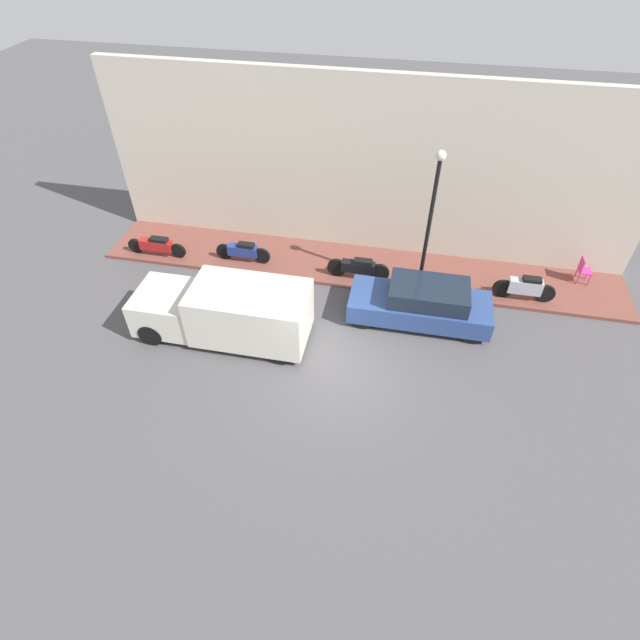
% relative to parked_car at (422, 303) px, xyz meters
% --- Properties ---
extents(ground_plane, '(60.00, 60.00, 0.00)m').
position_rel_parked_car_xyz_m(ground_plane, '(-2.53, 2.24, -0.65)').
color(ground_plane, '#514F51').
extents(sidewalk, '(2.39, 17.66, 0.12)m').
position_rel_parked_car_xyz_m(sidewalk, '(2.26, 2.24, -0.59)').
color(sidewalk, brown).
rests_on(sidewalk, ground_plane).
extents(building_facade, '(0.30, 17.66, 5.99)m').
position_rel_parked_car_xyz_m(building_facade, '(3.60, 2.24, 2.35)').
color(building_facade, beige).
rests_on(building_facade, ground_plane).
extents(parked_car, '(1.61, 4.19, 1.34)m').
position_rel_parked_car_xyz_m(parked_car, '(0.00, 0.00, 0.00)').
color(parked_car, '#2D4784').
rests_on(parked_car, ground_plane).
extents(delivery_van, '(1.86, 5.05, 1.75)m').
position_rel_parked_car_xyz_m(delivery_van, '(-1.76, 5.53, 0.26)').
color(delivery_van, silver).
rests_on(delivery_van, ground_plane).
extents(scooter_silver, '(0.30, 1.90, 0.85)m').
position_rel_parked_car_xyz_m(scooter_silver, '(1.49, -3.14, -0.07)').
color(scooter_silver, '#B7B7BF').
rests_on(scooter_silver, sidewalk).
extents(motorcycle_black, '(0.30, 2.07, 0.75)m').
position_rel_parked_car_xyz_m(motorcycle_black, '(1.54, 2.12, -0.11)').
color(motorcycle_black, black).
rests_on(motorcycle_black, sidewalk).
extents(motorcycle_blue, '(0.30, 1.92, 0.71)m').
position_rel_parked_car_xyz_m(motorcycle_blue, '(1.73, 6.15, -0.13)').
color(motorcycle_blue, navy).
rests_on(motorcycle_blue, sidewalk).
extents(motorcycle_red, '(0.30, 2.13, 0.71)m').
position_rel_parked_car_xyz_m(motorcycle_red, '(1.48, 9.23, -0.14)').
color(motorcycle_red, '#B21E1E').
rests_on(motorcycle_red, sidewalk).
extents(streetlamp, '(0.29, 0.29, 4.70)m').
position_rel_parked_car_xyz_m(streetlamp, '(1.31, 0.11, 2.36)').
color(streetlamp, black).
rests_on(streetlamp, sidewalk).
extents(cafe_chair, '(0.40, 0.40, 0.89)m').
position_rel_parked_car_xyz_m(cafe_chair, '(2.82, -5.08, -0.03)').
color(cafe_chair, '#D8338C').
rests_on(cafe_chair, sidewalk).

